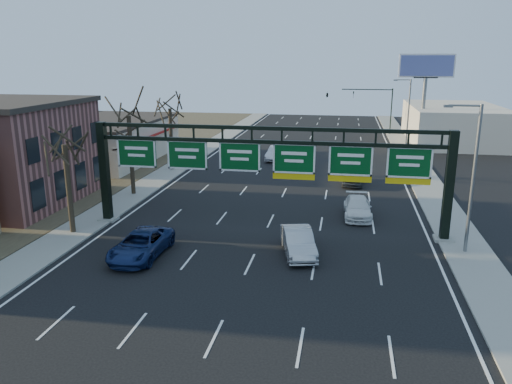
% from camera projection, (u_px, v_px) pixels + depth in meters
% --- Properties ---
extents(ground, '(160.00, 160.00, 0.00)m').
position_uv_depth(ground, '(243.00, 279.00, 26.90)').
color(ground, black).
rests_on(ground, ground).
extents(sidewalk_left, '(3.00, 120.00, 0.12)m').
position_uv_depth(sidewalk_left, '(155.00, 180.00, 48.08)').
color(sidewalk_left, gray).
rests_on(sidewalk_left, ground).
extents(sidewalk_right, '(3.00, 120.00, 0.12)m').
position_uv_depth(sidewalk_right, '(432.00, 193.00, 43.68)').
color(sidewalk_right, gray).
rests_on(sidewalk_right, ground).
extents(dirt_strip_left, '(21.00, 120.00, 0.06)m').
position_uv_depth(dirt_strip_left, '(40.00, 176.00, 50.19)').
color(dirt_strip_left, '#473D2B').
rests_on(dirt_strip_left, ground).
extents(lane_markings, '(21.60, 120.00, 0.01)m').
position_uv_depth(lane_markings, '(287.00, 187.00, 45.89)').
color(lane_markings, white).
rests_on(lane_markings, ground).
extents(sign_gantry, '(24.60, 1.20, 7.20)m').
position_uv_depth(sign_gantry, '(269.00, 164.00, 33.26)').
color(sign_gantry, black).
rests_on(sign_gantry, ground).
extents(brick_block, '(10.40, 12.40, 8.30)m').
position_uv_depth(brick_block, '(8.00, 153.00, 39.96)').
color(brick_block, '#9B5954').
rests_on(brick_block, ground).
extents(cream_strip, '(10.90, 18.40, 4.70)m').
position_uv_depth(cream_strip, '(112.00, 140.00, 57.52)').
color(cream_strip, beige).
rests_on(cream_strip, ground).
extents(building_right_distant, '(12.00, 20.00, 5.00)m').
position_uv_depth(building_right_distant, '(453.00, 124.00, 70.30)').
color(building_right_distant, beige).
rests_on(building_right_distant, ground).
extents(tree_gantry, '(3.60, 3.60, 8.48)m').
position_uv_depth(tree_gantry, '(63.00, 129.00, 31.99)').
color(tree_gantry, '#2D2319').
rests_on(tree_gantry, sidewalk_left).
extents(tree_mid, '(3.60, 3.60, 9.24)m').
position_uv_depth(tree_mid, '(128.00, 103.00, 41.30)').
color(tree_mid, '#2D2319').
rests_on(tree_mid, sidewalk_left).
extents(tree_far, '(3.60, 3.60, 8.86)m').
position_uv_depth(tree_far, '(169.00, 98.00, 50.89)').
color(tree_far, '#2D2319').
rests_on(tree_far, sidewalk_left).
extents(streetlight_near, '(2.15, 0.22, 9.00)m').
position_uv_depth(streetlight_near, '(472.00, 172.00, 29.13)').
color(streetlight_near, slate).
rests_on(streetlight_near, sidewalk_right).
extents(streetlight_far, '(2.15, 0.22, 9.00)m').
position_uv_depth(streetlight_far, '(407.00, 112.00, 61.42)').
color(streetlight_far, slate).
rests_on(streetlight_far, sidewalk_right).
extents(billboard_right, '(7.00, 0.50, 12.00)m').
position_uv_depth(billboard_right, '(426.00, 77.00, 64.68)').
color(billboard_right, slate).
rests_on(billboard_right, ground).
extents(traffic_signal_mast, '(10.16, 0.54, 7.00)m').
position_uv_depth(traffic_signal_mast, '(351.00, 98.00, 76.73)').
color(traffic_signal_mast, black).
rests_on(traffic_signal_mast, ground).
extents(car_blue_suv, '(2.66, 5.53, 1.52)m').
position_uv_depth(car_blue_suv, '(141.00, 244.00, 29.72)').
color(car_blue_suv, navy).
rests_on(car_blue_suv, ground).
extents(car_silver_sedan, '(2.79, 5.04, 1.58)m').
position_uv_depth(car_silver_sedan, '(298.00, 242.00, 30.05)').
color(car_silver_sedan, '#AAAAAF').
rests_on(car_silver_sedan, ground).
extents(car_white_wagon, '(2.11, 4.90, 1.41)m').
position_uv_depth(car_white_wagon, '(358.00, 208.00, 37.20)').
color(car_white_wagon, white).
rests_on(car_white_wagon, ground).
extents(car_grey_far, '(2.32, 4.80, 1.58)m').
position_uv_depth(car_grey_far, '(354.00, 176.00, 46.80)').
color(car_grey_far, '#44484A').
rests_on(car_grey_far, ground).
extents(car_silver_distant, '(2.16, 4.95, 1.58)m').
position_uv_depth(car_silver_distant, '(277.00, 153.00, 57.80)').
color(car_silver_distant, silver).
rests_on(car_silver_distant, ground).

